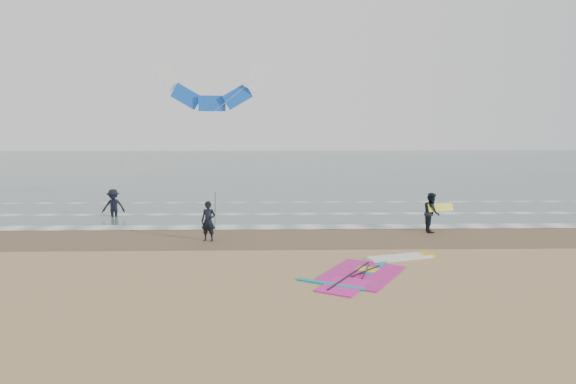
{
  "coord_description": "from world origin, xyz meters",
  "views": [
    {
      "loc": [
        -1.71,
        -16.92,
        5.03
      ],
      "look_at": [
        -1.18,
        5.0,
        2.2
      ],
      "focal_mm": 32.0,
      "sensor_mm": 36.0,
      "label": 1
    }
  ],
  "objects_px": {
    "person_standing": "(208,221)",
    "person_wading": "(113,200)",
    "windsurf_rig": "(374,269)",
    "surf_kite": "(211,90)",
    "person_walking": "(431,212)"
  },
  "relations": [
    {
      "from": "person_walking",
      "to": "person_wading",
      "type": "height_order",
      "value": "person_wading"
    },
    {
      "from": "windsurf_rig",
      "to": "person_wading",
      "type": "xyz_separation_m",
      "value": [
        -12.4,
        10.81,
        0.93
      ]
    },
    {
      "from": "windsurf_rig",
      "to": "person_walking",
      "type": "bearing_deg",
      "value": 58.46
    },
    {
      "from": "person_wading",
      "to": "surf_kite",
      "type": "height_order",
      "value": "surf_kite"
    },
    {
      "from": "windsurf_rig",
      "to": "person_wading",
      "type": "relative_size",
      "value": 2.85
    },
    {
      "from": "windsurf_rig",
      "to": "person_standing",
      "type": "relative_size",
      "value": 3.1
    },
    {
      "from": "person_standing",
      "to": "person_walking",
      "type": "relative_size",
      "value": 0.94
    },
    {
      "from": "person_wading",
      "to": "person_standing",
      "type": "bearing_deg",
      "value": -47.65
    },
    {
      "from": "person_standing",
      "to": "person_wading",
      "type": "height_order",
      "value": "person_wading"
    },
    {
      "from": "windsurf_rig",
      "to": "person_wading",
      "type": "distance_m",
      "value": 16.48
    },
    {
      "from": "person_walking",
      "to": "windsurf_rig",
      "type": "bearing_deg",
      "value": 155.6
    },
    {
      "from": "person_wading",
      "to": "surf_kite",
      "type": "bearing_deg",
      "value": 32.22
    },
    {
      "from": "surf_kite",
      "to": "person_walking",
      "type": "bearing_deg",
      "value": -34.82
    },
    {
      "from": "windsurf_rig",
      "to": "person_walking",
      "type": "relative_size",
      "value": 2.9
    },
    {
      "from": "surf_kite",
      "to": "windsurf_rig",
      "type": "bearing_deg",
      "value": -63.0
    }
  ]
}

